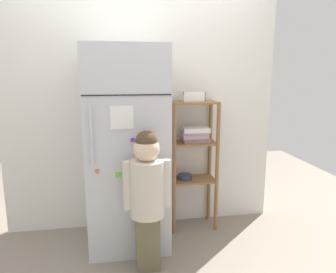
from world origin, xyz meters
TOP-DOWN VIEW (x-y plane):
  - ground_plane at (0.00, 0.00)m, footprint 6.00×6.00m
  - kitchen_wall_back at (0.00, 0.38)m, footprint 2.66×0.03m
  - refrigerator at (-0.17, 0.02)m, footprint 0.69×0.69m
  - child_standing at (-0.04, -0.45)m, footprint 0.36×0.27m
  - pantry_shelf_unit at (0.48, 0.20)m, footprint 0.46×0.28m
  - fruit_bin at (0.48, 0.22)m, footprint 0.21×0.15m

SIDE VIEW (x-z plane):
  - ground_plane at x=0.00m, z-range 0.00..0.00m
  - child_standing at x=-0.04m, z-range 0.12..1.24m
  - pantry_shelf_unit at x=0.48m, z-range 0.16..1.43m
  - refrigerator at x=-0.17m, z-range 0.00..1.76m
  - kitchen_wall_back at x=0.00m, z-range 0.00..2.26m
  - fruit_bin at x=0.48m, z-range 1.26..1.36m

